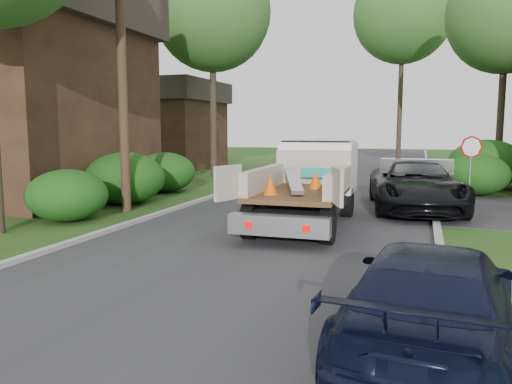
{
  "coord_description": "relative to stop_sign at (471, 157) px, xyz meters",
  "views": [
    {
      "loc": [
        3.6,
        -9.02,
        2.72
      ],
      "look_at": [
        -0.11,
        2.25,
        1.2
      ],
      "focal_mm": 35.0,
      "sensor_mm": 36.0,
      "label": 1
    }
  ],
  "objects": [
    {
      "name": "ground",
      "position": [
        -5.2,
        -9.0,
        -1.78
      ],
      "size": [
        120.0,
        120.0,
        0.0
      ],
      "primitive_type": "plane",
      "color": "#204614",
      "rests_on": "ground"
    },
    {
      "name": "road",
      "position": [
        -5.2,
        1.0,
        -1.77
      ],
      "size": [
        8.0,
        90.0,
        0.02
      ],
      "primitive_type": "cube",
      "color": "#28282B",
      "rests_on": "ground"
    },
    {
      "name": "curb_left",
      "position": [
        -9.3,
        1.0,
        -1.72
      ],
      "size": [
        0.2,
        90.0,
        0.12
      ],
      "primitive_type": "cube",
      "color": "#9E9E99",
      "rests_on": "ground"
    },
    {
      "name": "curb_right",
      "position": [
        -1.1,
        1.0,
        -1.72
      ],
      "size": [
        0.2,
        90.0,
        0.12
      ],
      "primitive_type": "cube",
      "color": "#9E9E99",
      "rests_on": "ground"
    },
    {
      "name": "stop_sign",
      "position": [
        0.0,
        0.0,
        0.0
      ],
      "size": [
        0.71,
        0.32,
        2.48
      ],
      "color": "slate",
      "rests_on": "ground"
    },
    {
      "name": "utility_pole",
      "position": [
        -10.68,
        -4.02,
        3.4
      ],
      "size": [
        2.42,
        1.25,
        10.0
      ],
      "color": "#382619",
      "rests_on": "ground"
    },
    {
      "name": "house_left_near",
      "position": [
        -17.2,
        -2.0,
        2.5
      ],
      "size": [
        9.72,
        8.64,
        8.4
      ],
      "color": "#321C14",
      "rests_on": "ground"
    },
    {
      "name": "house_left_far",
      "position": [
        -18.7,
        13.0,
        1.27
      ],
      "size": [
        7.56,
        7.56,
        6.0
      ],
      "color": "#321C14",
      "rests_on": "ground"
    },
    {
      "name": "hedge_left_a",
      "position": [
        -11.4,
        -6.0,
        -1.01
      ],
      "size": [
        2.34,
        2.34,
        1.53
      ],
      "primitive_type": "ellipsoid",
      "color": "#144610",
      "rests_on": "ground"
    },
    {
      "name": "hedge_left_b",
      "position": [
        -11.7,
        -2.5,
        -0.84
      ],
      "size": [
        2.86,
        2.86,
        1.87
      ],
      "primitive_type": "ellipsoid",
      "color": "#144610",
      "rests_on": "ground"
    },
    {
      "name": "hedge_left_c",
      "position": [
        -12.0,
        1.0,
        -0.93
      ],
      "size": [
        2.6,
        2.6,
        1.7
      ],
      "primitive_type": "ellipsoid",
      "color": "#144610",
      "rests_on": "ground"
    },
    {
      "name": "hedge_right_a",
      "position": [
        0.6,
        4.0,
        -0.93
      ],
      "size": [
        2.6,
        2.6,
        1.7
      ],
      "primitive_type": "ellipsoid",
      "color": "#144610",
      "rests_on": "ground"
    },
    {
      "name": "hedge_right_b",
      "position": [
        1.3,
        7.0,
        -0.67
      ],
      "size": [
        3.38,
        3.38,
        2.21
      ],
      "primitive_type": "ellipsoid",
      "color": "#144610",
      "rests_on": "ground"
    },
    {
      "name": "tree_left_far",
      "position": [
        -12.7,
        8.0,
        7.2
      ],
      "size": [
        6.4,
        6.4,
        12.2
      ],
      "color": "#2D2119",
      "rests_on": "ground"
    },
    {
      "name": "tree_right_far",
      "position": [
        2.3,
        11.0,
        6.7
      ],
      "size": [
        6.0,
        6.0,
        11.5
      ],
      "color": "#2D2119",
      "rests_on": "ground"
    },
    {
      "name": "tree_left_back",
      "position": [
        -19.2,
        4.0,
        7.2
      ],
      "size": [
        6.0,
        6.0,
        12.0
      ],
      "color": "#2D2119",
      "rests_on": "ground"
    },
    {
      "name": "tree_center_far",
      "position": [
        -3.2,
        21.0,
        9.2
      ],
      "size": [
        7.2,
        7.2,
        14.6
      ],
      "color": "#2D2119",
      "rests_on": "ground"
    },
    {
      "name": "flatbed_truck",
      "position": [
        -4.62,
        -3.59,
        -0.5
      ],
      "size": [
        2.91,
        6.24,
        2.35
      ],
      "rotation": [
        0.0,
        0.0,
        0.02
      ],
      "color": "black",
      "rests_on": "ground"
    },
    {
      "name": "black_pickup",
      "position": [
        -1.71,
        -0.74,
        -0.95
      ],
      "size": [
        3.57,
        6.29,
        1.66
      ],
      "primitive_type": "imported",
      "rotation": [
        0.0,
        0.0,
        0.14
      ],
      "color": "black",
      "rests_on": "ground"
    },
    {
      "name": "navy_suv",
      "position": [
        -1.4,
        -11.82,
        -1.1
      ],
      "size": [
        2.36,
        4.81,
        1.35
      ],
      "primitive_type": "imported",
      "rotation": [
        0.0,
        0.0,
        3.04
      ],
      "color": "black",
      "rests_on": "ground"
    }
  ]
}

